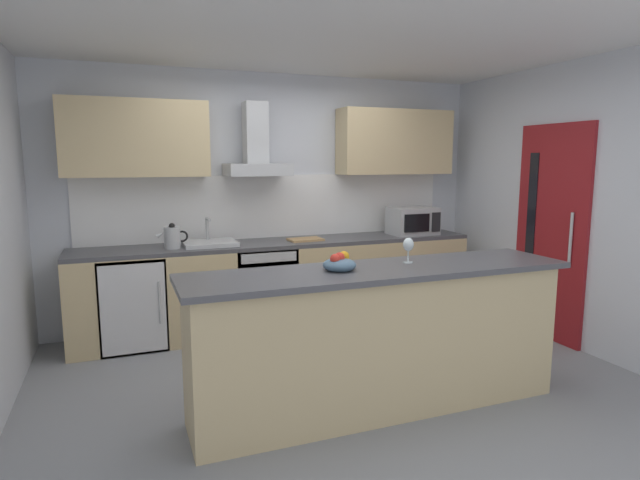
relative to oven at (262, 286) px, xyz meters
The scene contains 18 objects.
ground 1.47m from the oven, 80.36° to the right, with size 5.62×4.43×0.02m, color gray.
ceiling 2.56m from the oven, 80.36° to the right, with size 5.62×4.43×0.02m, color white.
wall_back 0.96m from the oven, 60.17° to the left, with size 5.62×0.12×2.60m, color silver.
wall_right 3.06m from the oven, 27.79° to the right, with size 0.12×4.43×2.60m, color silver.
backsplash_tile 0.87m from the oven, 55.13° to the left, with size 3.92×0.02×0.66m, color white.
counter_back 0.23m from the oven, ahead, with size 4.06×0.60×0.90m.
counter_island 1.96m from the oven, 80.78° to the right, with size 2.68×0.64×1.00m.
upper_cabinets 1.48m from the oven, 37.12° to the left, with size 4.01×0.32×0.70m.
side_door 2.85m from the oven, 25.30° to the right, with size 0.08×0.85×2.05m.
oven is the anchor object (origin of this frame).
refrigerator 1.23m from the oven, behind, with size 0.58×0.60×0.85m.
microwave 1.81m from the oven, ahead, with size 0.50×0.38×0.30m.
sink 0.69m from the oven, behind, with size 0.50×0.40×0.26m.
kettle 1.01m from the oven, behind, with size 0.29×0.15×0.24m.
range_hood 1.33m from the oven, 90.00° to the left, with size 0.62×0.45×0.72m.
wine_glass 2.05m from the oven, 72.70° to the right, with size 0.08×0.08×0.18m.
fruit_bowl 1.99m from the oven, 89.22° to the right, with size 0.22×0.22×0.13m.
chopping_board 0.64m from the oven, ahead, with size 0.34×0.22×0.02m, color tan.
Camera 1 is at (-1.53, -3.60, 1.71)m, focal length 29.20 mm.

